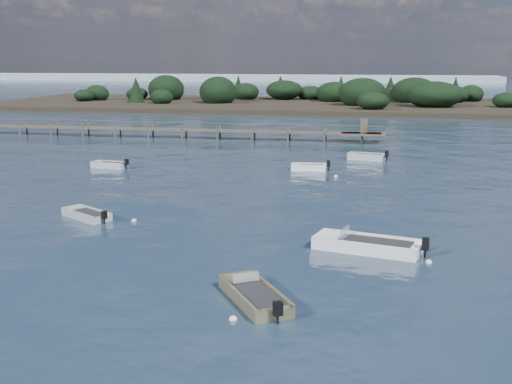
% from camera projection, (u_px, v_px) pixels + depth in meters
% --- Properties ---
extents(ground, '(400.00, 400.00, 0.00)m').
position_uv_depth(ground, '(336.00, 130.00, 86.00)').
color(ground, '#172637').
rests_on(ground, ground).
extents(tender_far_grey_b, '(3.90, 2.09, 1.31)m').
position_uv_depth(tender_far_grey_b, '(366.00, 158.00, 61.23)').
color(tender_far_grey_b, '#A8ADAF').
rests_on(tender_far_grey_b, ground).
extents(tender_far_grey, '(3.52, 1.67, 1.12)m').
position_uv_depth(tender_far_grey, '(109.00, 166.00, 56.97)').
color(tender_far_grey, '#A8ADAF').
rests_on(tender_far_grey, ground).
extents(dinghy_mid_white_a, '(5.85, 3.22, 1.34)m').
position_uv_depth(dinghy_mid_white_a, '(367.00, 247.00, 32.70)').
color(dinghy_mid_white_a, white).
rests_on(dinghy_mid_white_a, ground).
extents(dinghy_near_olive, '(3.69, 4.53, 1.14)m').
position_uv_depth(dinghy_near_olive, '(254.00, 298.00, 25.90)').
color(dinghy_near_olive, '#706C4B').
rests_on(dinghy_near_olive, ground).
extents(tender_far_white, '(3.41, 1.41, 1.16)m').
position_uv_depth(tender_far_white, '(309.00, 168.00, 55.69)').
color(tender_far_white, white).
rests_on(tender_far_white, ground).
extents(dinghy_mid_grey, '(3.76, 3.10, 0.99)m').
position_uv_depth(dinghy_mid_grey, '(86.00, 216.00, 39.26)').
color(dinghy_mid_grey, '#A8ADAF').
rests_on(dinghy_mid_grey, ground).
extents(buoy_a, '(0.32, 0.32, 0.32)m').
position_uv_depth(buoy_a, '(233.00, 320.00, 24.12)').
color(buoy_a, silver).
rests_on(buoy_a, ground).
extents(buoy_b, '(0.32, 0.32, 0.32)m').
position_uv_depth(buoy_b, '(429.00, 263.00, 30.77)').
color(buoy_b, silver).
rests_on(buoy_b, ground).
extents(buoy_c, '(0.32, 0.32, 0.32)m').
position_uv_depth(buoy_c, '(134.00, 221.00, 38.53)').
color(buoy_c, silver).
rests_on(buoy_c, ground).
extents(buoy_e, '(0.32, 0.32, 0.32)m').
position_uv_depth(buoy_e, '(336.00, 177.00, 52.74)').
color(buoy_e, silver).
rests_on(buoy_e, ground).
extents(jetty, '(64.50, 3.20, 3.40)m').
position_uv_depth(jetty, '(150.00, 129.00, 78.29)').
color(jetty, brown).
rests_on(jetty, ground).
extents(far_headland, '(190.00, 40.00, 5.80)m').
position_uv_depth(far_headland, '(486.00, 99.00, 119.40)').
color(far_headland, black).
rests_on(far_headland, ground).
extents(distant_haze, '(280.00, 20.00, 2.40)m').
position_uv_depth(distant_haze, '(146.00, 80.00, 265.95)').
color(distant_haze, '#96ADBA').
rests_on(distant_haze, ground).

